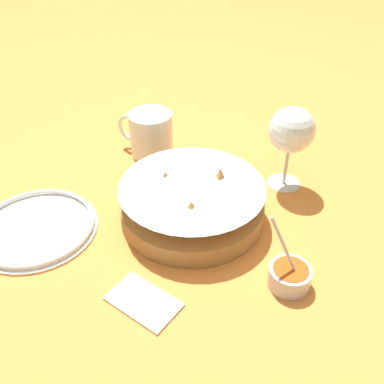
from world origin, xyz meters
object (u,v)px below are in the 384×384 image
object	(u,v)px
food_basket	(192,203)
sauce_cup	(289,276)
side_plate	(36,227)
wine_glass	(292,132)
beer_mug	(151,135)

from	to	relation	value
food_basket	sauce_cup	distance (m)	0.22
food_basket	side_plate	size ratio (longest dim) A/B	1.20
wine_glass	food_basket	bearing A→B (deg)	55.57
food_basket	side_plate	xyz separation A→B (m)	(0.24, 0.16, -0.02)
wine_glass	sauce_cup	bearing A→B (deg)	108.01
beer_mug	side_plate	bearing A→B (deg)	80.27
food_basket	side_plate	world-z (taller)	food_basket
beer_mug	wine_glass	bearing A→B (deg)	-176.40
side_plate	beer_mug	bearing A→B (deg)	-99.73
beer_mug	sauce_cup	bearing A→B (deg)	148.36
sauce_cup	side_plate	size ratio (longest dim) A/B	0.56
sauce_cup	side_plate	distance (m)	0.45
food_basket	sauce_cup	size ratio (longest dim) A/B	2.13
food_basket	beer_mug	distance (m)	0.24
sauce_cup	side_plate	bearing A→B (deg)	9.98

